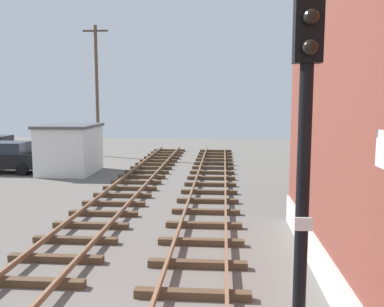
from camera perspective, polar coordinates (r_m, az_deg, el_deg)
signal_mast at (r=5.83m, az=14.80°, el=1.02°), size 0.36×0.40×5.77m
control_hut at (r=25.24m, az=-16.01°, el=0.64°), size 3.00×3.80×2.76m
parked_car_black at (r=26.56m, az=-23.47°, el=-0.43°), size 4.20×2.04×1.76m
utility_pole_far at (r=31.98m, az=-12.58°, el=8.40°), size 1.80×0.24×9.40m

